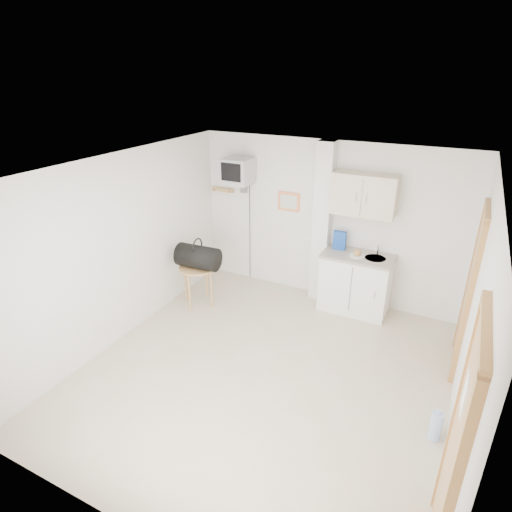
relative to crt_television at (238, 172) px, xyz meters
The scene contains 7 objects.
ground 3.15m from the crt_television, 54.36° to the right, with size 4.50×4.50×0.00m, color #BCB297.
room_envelope 2.60m from the crt_television, 48.84° to the right, with size 4.24×4.54×2.55m.
kitchenette 2.32m from the crt_television, ahead, with size 1.03×0.58×2.10m.
crt_television is the anchor object (origin of this frame).
round_table 1.70m from the crt_television, 101.64° to the right, with size 0.56×0.56×0.65m.
duffel_bag 1.49m from the crt_television, 99.08° to the right, with size 0.66×0.39×0.48m.
water_bottle 4.43m from the crt_television, 32.39° to the right, with size 0.12×0.12×0.36m.
Camera 1 is at (1.81, -3.84, 3.45)m, focal length 30.00 mm.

